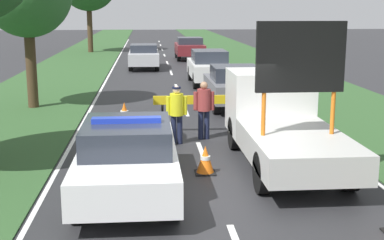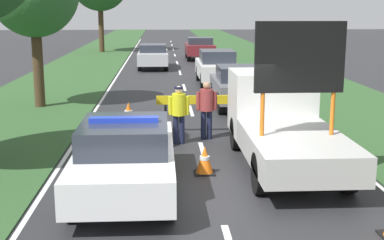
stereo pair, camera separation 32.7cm
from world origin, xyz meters
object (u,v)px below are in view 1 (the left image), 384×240
traffic_cone_centre_front (205,160)px  queued_car_sedan_silver (144,56)px  traffic_cone_near_police (124,114)px  queued_car_suv_grey (235,86)px  road_barrier (199,102)px  police_officer (177,110)px  queued_car_wagon_maroon (190,48)px  queued_car_van_white (209,67)px  police_car (128,157)px  work_truck (280,119)px  pedestrian_civilian (204,106)px

traffic_cone_centre_front → queued_car_sedan_silver: (-1.43, 21.04, 0.45)m
traffic_cone_near_police → queued_car_suv_grey: 4.79m
road_barrier → police_officer: 1.37m
traffic_cone_centre_front → queued_car_wagon_maroon: 26.53m
traffic_cone_centre_front → queued_car_suv_grey: size_ratio=0.16×
queued_car_suv_grey → queued_car_van_white: bearing=-87.7°
police_car → queued_car_van_white: (3.36, 15.15, 0.10)m
traffic_cone_centre_front → work_truck: bearing=23.9°
pedestrian_civilian → queued_car_van_white: 10.91m
police_officer → queued_car_wagon_maroon: 23.89m
queued_car_van_white → pedestrian_civilian: bearing=82.6°
queued_car_sedan_silver → traffic_cone_centre_front: bearing=93.9°
work_truck → queued_car_wagon_maroon: work_truck is taller
traffic_cone_near_police → traffic_cone_centre_front: bearing=-69.1°
police_car → work_truck: work_truck is taller
police_officer → traffic_cone_centre_front: police_officer is taller
police_officer → queued_car_sedan_silver: (-0.95, 18.35, -0.18)m
police_car → traffic_cone_centre_front: police_car is taller
road_barrier → queued_car_sedan_silver: (-1.66, 17.18, -0.16)m
police_car → police_officer: police_officer is taller
police_officer → pedestrian_civilian: (0.79, 0.49, 0.01)m
work_truck → queued_car_van_white: 13.17m
traffic_cone_centre_front → queued_car_wagon_maroon: bearing=86.2°
queued_car_suv_grey → pedestrian_civilian: bearing=70.8°
police_car → traffic_cone_centre_front: 2.07m
police_car → work_truck: size_ratio=0.86×
police_car → police_officer: bearing=68.2°
queued_car_wagon_maroon → pedestrian_civilian: bearing=86.4°
work_truck → queued_car_sedan_silver: bearing=-77.0°
work_truck → road_barrier: (-1.64, 3.03, -0.10)m
work_truck → queued_car_suv_grey: size_ratio=1.38×
queued_car_suv_grey → queued_car_wagon_maroon: bearing=-89.5°
police_car → road_barrier: (1.89, 5.01, 0.17)m
pedestrian_civilian → queued_car_sedan_silver: 17.95m
queued_car_sedan_silver → traffic_cone_near_police: bearing=88.0°
queued_car_van_white → queued_car_sedan_silver: size_ratio=1.04×
work_truck → police_car: bearing=33.0°
police_car → queued_car_van_white: bearing=72.7°
pedestrian_civilian → police_car: bearing=-120.2°
queued_car_van_white → police_officer: bearing=79.1°
traffic_cone_near_police → queued_car_suv_grey: size_ratio=0.19×
queued_car_wagon_maroon → police_officer: bearing=84.6°
queued_car_sedan_silver → pedestrian_civilian: bearing=95.5°
road_barrier → queued_car_wagon_maroon: 22.66m
police_car → traffic_cone_near_police: police_car is taller
work_truck → queued_car_wagon_maroon: size_ratio=1.31×
pedestrian_civilian → traffic_cone_near_police: bearing=132.9°
queued_car_suv_grey → queued_car_sedan_silver: 13.58m
queued_car_suv_grey → traffic_cone_centre_front: bearing=76.2°
work_truck → queued_car_sedan_silver: 20.48m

